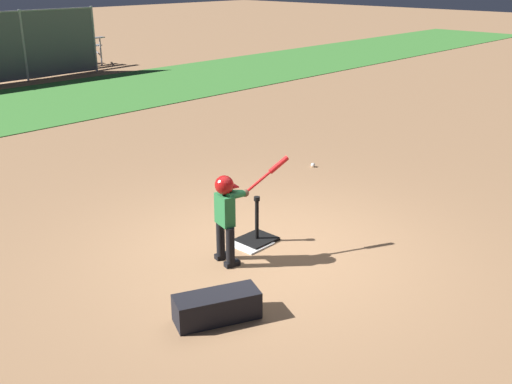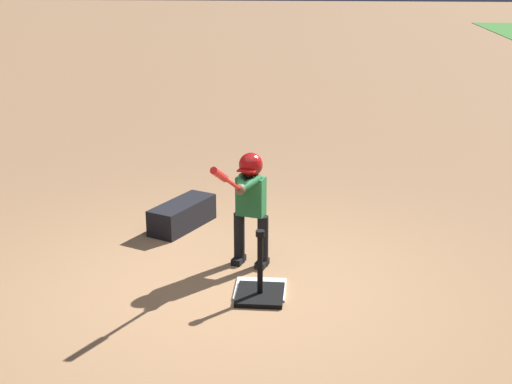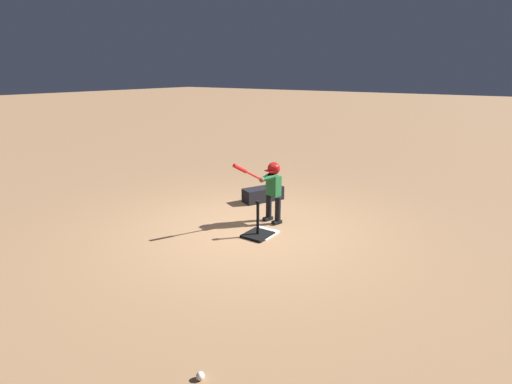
{
  "view_description": "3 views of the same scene",
  "coord_description": "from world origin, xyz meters",
  "px_view_note": "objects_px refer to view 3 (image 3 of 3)",
  "views": [
    {
      "loc": [
        -4.91,
        -4.47,
        3.25
      ],
      "look_at": [
        0.02,
        0.24,
        0.71
      ],
      "focal_mm": 42.0,
      "sensor_mm": 36.0,
      "label": 1
    },
    {
      "loc": [
        5.58,
        0.75,
        2.74
      ],
      "look_at": [
        -0.35,
        0.23,
        0.79
      ],
      "focal_mm": 50.0,
      "sensor_mm": 36.0,
      "label": 2
    },
    {
      "loc": [
        5.05,
        3.71,
        2.57
      ],
      "look_at": [
        -0.19,
        0.06,
        0.63
      ],
      "focal_mm": 28.0,
      "sensor_mm": 36.0,
      "label": 3
    }
  ],
  "objects_px": {
    "batter_child": "(272,185)",
    "baseball": "(200,376)",
    "batting_tee": "(258,231)",
    "equipment_bag": "(263,194)"
  },
  "relations": [
    {
      "from": "batter_child",
      "to": "baseball",
      "type": "distance_m",
      "value": 3.9
    },
    {
      "from": "batter_child",
      "to": "equipment_bag",
      "type": "relative_size",
      "value": 1.41
    },
    {
      "from": "baseball",
      "to": "equipment_bag",
      "type": "relative_size",
      "value": 0.09
    },
    {
      "from": "batting_tee",
      "to": "batter_child",
      "type": "height_order",
      "value": "batter_child"
    },
    {
      "from": "batter_child",
      "to": "batting_tee",
      "type": "bearing_deg",
      "value": 13.22
    },
    {
      "from": "batter_child",
      "to": "baseball",
      "type": "height_order",
      "value": "batter_child"
    },
    {
      "from": "batter_child",
      "to": "equipment_bag",
      "type": "xyz_separation_m",
      "value": [
        -0.94,
        -0.81,
        -0.55
      ]
    },
    {
      "from": "batting_tee",
      "to": "baseball",
      "type": "relative_size",
      "value": 8.16
    },
    {
      "from": "batting_tee",
      "to": "baseball",
      "type": "xyz_separation_m",
      "value": [
        2.88,
        1.38,
        -0.04
      ]
    },
    {
      "from": "baseball",
      "to": "equipment_bag",
      "type": "xyz_separation_m",
      "value": [
        -4.46,
        -2.35,
        0.1
      ]
    }
  ]
}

